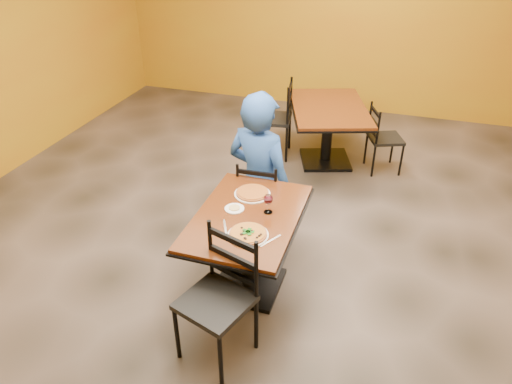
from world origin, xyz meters
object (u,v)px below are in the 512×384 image
(table_main, at_px, (248,235))
(plate_far, at_px, (252,194))
(chair_second_right, at_px, (385,139))
(wine_glass, at_px, (268,203))
(table_second, at_px, (328,121))
(plate_main, at_px, (248,235))
(chair_second_left, at_px, (273,119))
(side_plate, at_px, (234,209))
(pizza_main, at_px, (248,233))
(diner, at_px, (260,165))
(chair_main_far, at_px, (261,198))
(pizza_far, at_px, (252,192))
(chair_main_near, at_px, (215,303))

(table_main, distance_m, plate_far, 0.37)
(chair_second_right, bearing_deg, wine_glass, 140.40)
(table_second, bearing_deg, plate_main, -92.19)
(chair_second_left, relative_size, plate_far, 3.21)
(side_plate, bearing_deg, plate_far, 75.31)
(plate_far, bearing_deg, plate_main, -74.98)
(pizza_main, relative_size, wine_glass, 1.58)
(table_main, height_order, diner, diner)
(table_second, relative_size, chair_second_left, 1.57)
(wine_glass, bearing_deg, table_main, -148.57)
(table_second, distance_m, wine_glass, 2.47)
(chair_main_far, distance_m, pizza_main, 1.09)
(pizza_far, height_order, side_plate, pizza_far)
(chair_main_far, relative_size, diner, 0.60)
(chair_second_left, xyz_separation_m, wine_glass, (0.66, -2.45, 0.34))
(wine_glass, bearing_deg, diner, 111.87)
(diner, relative_size, plate_far, 4.72)
(table_second, distance_m, diner, 1.71)
(pizza_far, bearing_deg, plate_main, -74.98)
(pizza_far, relative_size, side_plate, 1.75)
(chair_main_near, relative_size, chair_second_left, 1.00)
(chair_second_right, xyz_separation_m, wine_glass, (-0.77, -2.45, 0.42))
(table_main, xyz_separation_m, chair_main_near, (0.02, -0.75, -0.06))
(chair_second_left, bearing_deg, chair_second_right, 81.24)
(plate_main, xyz_separation_m, pizza_far, (-0.15, 0.57, 0.02))
(table_main, height_order, pizza_far, pizza_far)
(side_plate, relative_size, wine_glass, 0.89)
(diner, bearing_deg, wine_glass, 127.76)
(chair_second_right, bearing_deg, chair_main_near, 142.54)
(chair_second_right, distance_m, plate_main, 2.94)
(plate_main, relative_size, wine_glass, 1.72)
(table_second, relative_size, plate_main, 5.06)
(chair_main_far, height_order, side_plate, chair_main_far)
(chair_second_right, bearing_deg, chair_second_left, 67.80)
(chair_main_far, bearing_deg, side_plate, 86.78)
(diner, height_order, plate_main, diner)
(pizza_main, bearing_deg, plate_far, 105.02)
(side_plate, xyz_separation_m, wine_glass, (0.27, 0.04, 0.08))
(chair_second_left, height_order, pizza_far, chair_second_left)
(pizza_far, xyz_separation_m, wine_glass, (0.20, -0.22, 0.07))
(pizza_main, bearing_deg, chair_second_right, 73.67)
(chair_main_far, bearing_deg, wine_glass, 109.01)
(chair_main_near, height_order, pizza_main, chair_main_near)
(chair_main_near, distance_m, diner, 1.66)
(plate_far, xyz_separation_m, wine_glass, (0.20, -0.22, 0.08))
(chair_second_left, xyz_separation_m, chair_second_right, (1.43, 0.00, -0.08))
(chair_second_right, bearing_deg, plate_far, 134.27)
(pizza_main, distance_m, plate_far, 0.59)
(chair_second_right, xyz_separation_m, pizza_main, (-0.82, -2.80, 0.35))
(chair_second_left, height_order, diner, diner)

